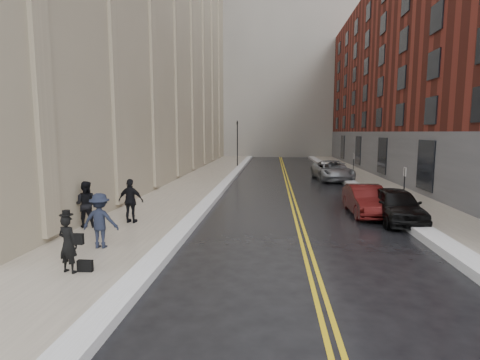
% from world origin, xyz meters
% --- Properties ---
extents(ground, '(160.00, 160.00, 0.00)m').
position_xyz_m(ground, '(0.00, 0.00, 0.00)').
color(ground, black).
rests_on(ground, ground).
extents(sidewalk_left, '(4.00, 64.00, 0.15)m').
position_xyz_m(sidewalk_left, '(-4.50, 16.00, 0.07)').
color(sidewalk_left, gray).
rests_on(sidewalk_left, ground).
extents(sidewalk_right, '(3.00, 64.00, 0.15)m').
position_xyz_m(sidewalk_right, '(9.00, 16.00, 0.07)').
color(sidewalk_right, gray).
rests_on(sidewalk_right, ground).
extents(lane_stripe_a, '(0.12, 64.00, 0.01)m').
position_xyz_m(lane_stripe_a, '(2.38, 16.00, 0.00)').
color(lane_stripe_a, gold).
rests_on(lane_stripe_a, ground).
extents(lane_stripe_b, '(0.12, 64.00, 0.01)m').
position_xyz_m(lane_stripe_b, '(2.62, 16.00, 0.00)').
color(lane_stripe_b, gold).
rests_on(lane_stripe_b, ground).
extents(snow_ridge_left, '(0.70, 60.80, 0.26)m').
position_xyz_m(snow_ridge_left, '(-2.20, 16.00, 0.13)').
color(snow_ridge_left, white).
rests_on(snow_ridge_left, ground).
extents(snow_ridge_right, '(0.85, 60.80, 0.30)m').
position_xyz_m(snow_ridge_right, '(7.15, 16.00, 0.15)').
color(snow_ridge_right, white).
rests_on(snow_ridge_right, ground).
extents(building_right, '(14.00, 50.00, 18.00)m').
position_xyz_m(building_right, '(17.50, 23.00, 9.00)').
color(building_right, maroon).
rests_on(building_right, ground).
extents(tower_far_center, '(28.00, 16.00, 52.00)m').
position_xyz_m(tower_far_center, '(1.00, 56.00, 26.00)').
color(tower_far_center, gray).
rests_on(tower_far_center, ground).
extents(tower_far_right, '(22.00, 18.00, 44.00)m').
position_xyz_m(tower_far_right, '(14.00, 66.00, 22.00)').
color(tower_far_right, slate).
rests_on(tower_far_right, ground).
extents(tower_far_left, '(22.00, 18.00, 60.00)m').
position_xyz_m(tower_far_left, '(-12.00, 72.00, 30.00)').
color(tower_far_left, slate).
rests_on(tower_far_left, ground).
extents(traffic_signal, '(0.18, 0.15, 5.20)m').
position_xyz_m(traffic_signal, '(-2.60, 30.00, 3.08)').
color(traffic_signal, black).
rests_on(traffic_signal, ground).
extents(parking_sign_near, '(0.06, 0.35, 2.23)m').
position_xyz_m(parking_sign_near, '(7.90, 8.00, 1.36)').
color(parking_sign_near, black).
rests_on(parking_sign_near, ground).
extents(parking_sign_far, '(0.06, 0.35, 2.23)m').
position_xyz_m(parking_sign_far, '(7.90, 20.00, 1.36)').
color(parking_sign_far, black).
rests_on(parking_sign_far, ground).
extents(car_black, '(1.85, 4.45, 1.51)m').
position_xyz_m(car_black, '(6.80, 5.66, 0.75)').
color(car_black, black).
rests_on(car_black, ground).
extents(car_maroon, '(1.55, 4.32, 1.42)m').
position_xyz_m(car_maroon, '(5.81, 7.02, 0.71)').
color(car_maroon, '#3E0B0B').
rests_on(car_maroon, ground).
extents(car_silver_near, '(2.12, 4.55, 1.29)m').
position_xyz_m(car_silver_near, '(6.80, 20.43, 0.64)').
color(car_silver_near, '#B4B8BC').
rests_on(car_silver_near, ground).
extents(car_silver_far, '(3.14, 5.96, 1.60)m').
position_xyz_m(car_silver_far, '(6.23, 20.12, 0.80)').
color(car_silver_far, '#97999E').
rests_on(car_silver_far, ground).
extents(pedestrian_main, '(0.67, 0.52, 1.61)m').
position_xyz_m(pedestrian_main, '(-4.23, -1.79, 0.95)').
color(pedestrian_main, black).
rests_on(pedestrian_main, sidewalk_left).
extents(pedestrian_a, '(0.99, 0.81, 1.87)m').
position_xyz_m(pedestrian_a, '(-6.20, 3.04, 1.09)').
color(pedestrian_a, black).
rests_on(pedestrian_a, sidewalk_left).
extents(pedestrian_b, '(1.20, 0.72, 1.83)m').
position_xyz_m(pedestrian_b, '(-4.37, 0.45, 1.07)').
color(pedestrian_b, '#1A1F30').
rests_on(pedestrian_b, sidewalk_left).
extents(pedestrian_c, '(1.13, 0.55, 1.87)m').
position_xyz_m(pedestrian_c, '(-4.65, 3.88, 1.09)').
color(pedestrian_c, black).
rests_on(pedestrian_c, sidewalk_left).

